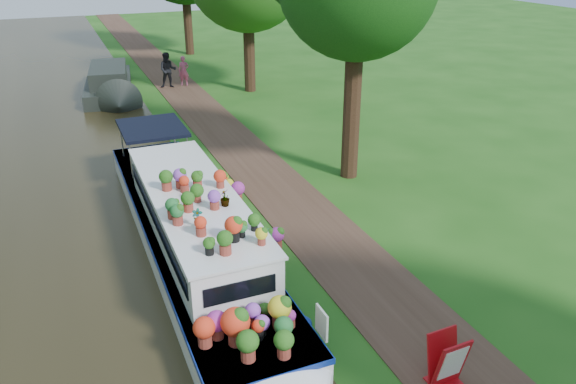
{
  "coord_description": "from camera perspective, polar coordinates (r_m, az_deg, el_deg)",
  "views": [
    {
      "loc": [
        -4.78,
        -12.2,
        7.32
      ],
      "look_at": [
        0.31,
        -0.06,
        1.3
      ],
      "focal_mm": 35.0,
      "sensor_mm": 36.0,
      "label": 1
    }
  ],
  "objects": [
    {
      "name": "verge_plant",
      "position": [
        14.93,
        -3.67,
        -4.0
      ],
      "size": [
        0.37,
        0.33,
        0.39
      ],
      "primitive_type": "imported",
      "rotation": [
        0.0,
        0.0,
        0.08
      ],
      "color": "#1D6223",
      "rests_on": "ground"
    },
    {
      "name": "sandwich_board",
      "position": [
        10.68,
        15.85,
        -16.35
      ],
      "size": [
        0.64,
        0.52,
        1.01
      ],
      "rotation": [
        0.0,
        0.0,
        0.04
      ],
      "color": "#B90D13",
      "rests_on": "towpath"
    },
    {
      "name": "canal_water",
      "position": [
        14.28,
        -24.47,
        -8.72
      ],
      "size": [
        10.0,
        100.0,
        0.02
      ],
      "primitive_type": "cube",
      "color": "black",
      "rests_on": "ground"
    },
    {
      "name": "ground",
      "position": [
        15.01,
        -1.19,
        -4.63
      ],
      "size": [
        100.0,
        100.0,
        0.0
      ],
      "primitive_type": "plane",
      "color": "#1D5114",
      "rests_on": "ground"
    },
    {
      "name": "plant_boat",
      "position": [
        13.67,
        -9.37,
        -4.04
      ],
      "size": [
        2.29,
        13.52,
        2.28
      ],
      "color": "white",
      "rests_on": "canal_water"
    },
    {
      "name": "pedestrian_pink",
      "position": [
        30.99,
        -10.55,
        12.01
      ],
      "size": [
        0.66,
        0.56,
        1.53
      ],
      "primitive_type": "imported",
      "rotation": [
        0.0,
        0.0,
        -0.41
      ],
      "color": "#E45D97",
      "rests_on": "towpath"
    },
    {
      "name": "pedestrian_dark",
      "position": [
        30.61,
        -12.11,
        12.01
      ],
      "size": [
        1.03,
        0.89,
        1.83
      ],
      "primitive_type": "imported",
      "rotation": [
        0.0,
        0.0,
        -0.24
      ],
      "color": "black",
      "rests_on": "towpath"
    },
    {
      "name": "towpath",
      "position": [
        15.43,
        2.97,
        -3.73
      ],
      "size": [
        2.2,
        100.0,
        0.03
      ],
      "primitive_type": "cube",
      "color": "#432C1F",
      "rests_on": "ground"
    },
    {
      "name": "second_boat",
      "position": [
        29.93,
        -17.67,
        10.45
      ],
      "size": [
        3.04,
        7.84,
        1.47
      ],
      "rotation": [
        0.0,
        0.0,
        -0.13
      ],
      "color": "black",
      "rests_on": "canal_water"
    }
  ]
}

